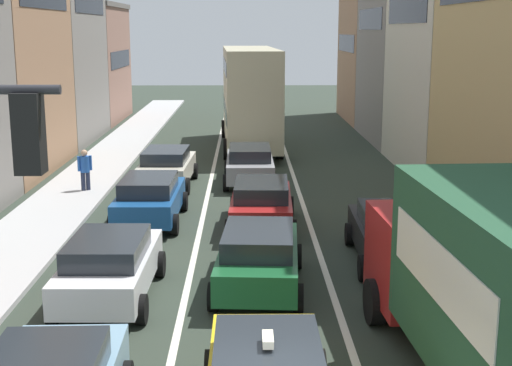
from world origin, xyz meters
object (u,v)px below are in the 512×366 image
object	(u,v)px
coupe_centre_lane_fourth	(250,163)
sedan_right_lane_behind_truck	(392,233)
removalist_box_truck	(492,281)
sedan_left_lane_fourth	(167,166)
wagon_left_lane_second	(110,265)
pedestrian_near_kerb	(85,169)
sedan_centre_lane_second	(259,256)
hatchback_centre_lane_third	(261,203)
sedan_left_lane_third	(150,198)
bus_mid_queue_primary	(250,93)

from	to	relation	value
coupe_centre_lane_fourth	sedan_right_lane_behind_truck	xyz separation A→B (m)	(3.64, -9.92, 0.00)
removalist_box_truck	sedan_left_lane_fourth	xyz separation A→B (m)	(-7.05, 16.29, -1.18)
sedan_left_lane_fourth	sedan_right_lane_behind_truck	bearing A→B (deg)	-141.71
wagon_left_lane_second	pedestrian_near_kerb	xyz separation A→B (m)	(-2.86, 10.68, 0.15)
sedan_centre_lane_second	hatchback_centre_lane_third	bearing A→B (deg)	1.64
sedan_left_lane_fourth	sedan_left_lane_third	bearing A→B (deg)	-177.53
sedan_left_lane_third	pedestrian_near_kerb	bearing A→B (deg)	36.35
removalist_box_truck	sedan_right_lane_behind_truck	size ratio (longest dim) A/B	1.80
removalist_box_truck	coupe_centre_lane_fourth	distance (m)	17.30
removalist_box_truck	sedan_left_lane_third	xyz separation A→B (m)	(-7.02, 10.97, -1.18)
sedan_centre_lane_second	pedestrian_near_kerb	world-z (taller)	pedestrian_near_kerb
sedan_left_lane_third	coupe_centre_lane_fourth	distance (m)	6.67
removalist_box_truck	hatchback_centre_lane_third	size ratio (longest dim) A/B	1.79
wagon_left_lane_second	sedan_left_lane_fourth	bearing A→B (deg)	0.86
bus_mid_queue_primary	coupe_centre_lane_fourth	bearing A→B (deg)	177.05
sedan_left_lane_third	sedan_left_lane_fourth	world-z (taller)	same
sedan_right_lane_behind_truck	coupe_centre_lane_fourth	bearing A→B (deg)	21.75
wagon_left_lane_second	sedan_right_lane_behind_truck	size ratio (longest dim) A/B	1.00
hatchback_centre_lane_third	sedan_left_lane_third	distance (m)	3.57
sedan_left_lane_third	bus_mid_queue_primary	bearing A→B (deg)	-11.92
sedan_left_lane_third	pedestrian_near_kerb	size ratio (longest dim) A/B	2.61
sedan_centre_lane_second	sedan_right_lane_behind_truck	size ratio (longest dim) A/B	1.01
sedan_centre_lane_second	coupe_centre_lane_fourth	distance (m)	11.83
sedan_centre_lane_second	sedan_right_lane_behind_truck	bearing A→B (deg)	-57.85
sedan_left_lane_fourth	sedan_right_lane_behind_truck	size ratio (longest dim) A/B	1.00
bus_mid_queue_primary	wagon_left_lane_second	bearing A→B (deg)	168.51
wagon_left_lane_second	sedan_left_lane_fourth	xyz separation A→B (m)	(0.03, 11.91, 0.00)
coupe_centre_lane_fourth	sedan_right_lane_behind_truck	size ratio (longest dim) A/B	0.99
sedan_centre_lane_second	bus_mid_queue_primary	bearing A→B (deg)	3.84
removalist_box_truck	sedan_left_lane_fourth	distance (m)	17.79
sedan_left_lane_fourth	pedestrian_near_kerb	distance (m)	3.14
sedan_centre_lane_second	sedan_right_lane_behind_truck	world-z (taller)	same
hatchback_centre_lane_third	coupe_centre_lane_fourth	bearing A→B (deg)	4.77
sedan_left_lane_third	coupe_centre_lane_fourth	xyz separation A→B (m)	(3.19, 5.85, 0.00)
wagon_left_lane_second	coupe_centre_lane_fourth	size ratio (longest dim) A/B	1.00
sedan_left_lane_fourth	bus_mid_queue_primary	size ratio (longest dim) A/B	0.41
hatchback_centre_lane_third	sedan_left_lane_third	world-z (taller)	same
coupe_centre_lane_fourth	pedestrian_near_kerb	world-z (taller)	pedestrian_near_kerb
wagon_left_lane_second	sedan_left_lane_third	bearing A→B (deg)	0.50
coupe_centre_lane_fourth	pedestrian_near_kerb	size ratio (longest dim) A/B	2.60
sedan_centre_lane_second	sedan_left_lane_fourth	distance (m)	11.78
sedan_left_lane_fourth	bus_mid_queue_primary	distance (m)	9.79
coupe_centre_lane_fourth	sedan_centre_lane_second	bearing A→B (deg)	-179.82
sedan_left_lane_fourth	pedestrian_near_kerb	world-z (taller)	pedestrian_near_kerb
sedan_centre_lane_second	pedestrian_near_kerb	bearing A→B (deg)	35.43
sedan_left_lane_third	bus_mid_queue_primary	distance (m)	14.82
sedan_left_lane_third	pedestrian_near_kerb	distance (m)	5.03
removalist_box_truck	bus_mid_queue_primary	distance (m)	25.58
wagon_left_lane_second	coupe_centre_lane_fourth	world-z (taller)	same
hatchback_centre_lane_third	coupe_centre_lane_fourth	world-z (taller)	same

